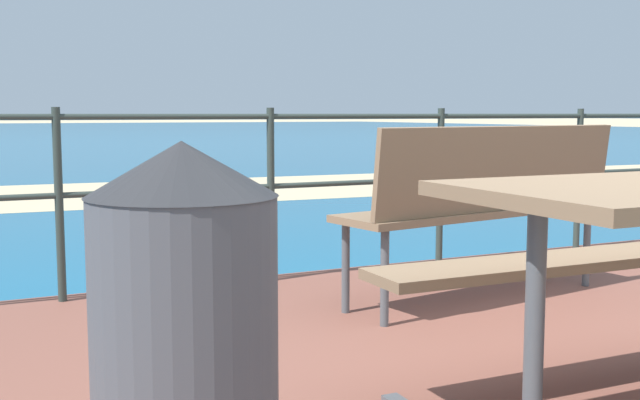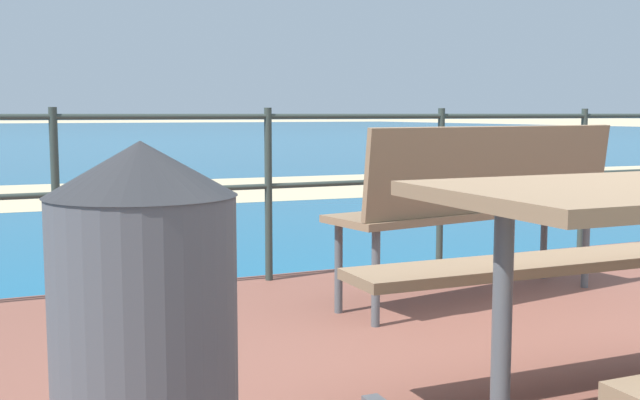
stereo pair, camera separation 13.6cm
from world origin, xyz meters
name	(u,v)px [view 2 (the right image)]	position (x,y,z in m)	size (l,w,h in m)	color
sea_water	(17,134)	(0.00, 40.00, 0.01)	(90.00, 90.00, 0.01)	#145B84
beach_strip	(152,192)	(0.00, 8.45, 0.01)	(54.00, 3.33, 0.01)	tan
park_bench	(483,195)	(0.23, 1.49, 0.62)	(1.69, 0.67, 0.92)	#7A6047
railing_fence	(359,170)	(0.00, 2.46, 0.69)	(5.94, 0.04, 1.01)	#2D3833
trash_bin	(145,347)	(-1.83, -0.10, 0.52)	(0.42, 0.42, 0.92)	#4C4C51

